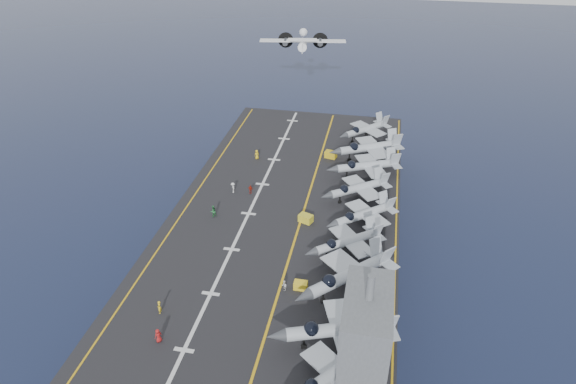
% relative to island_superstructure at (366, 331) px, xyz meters
% --- Properties ---
extents(ground, '(500.00, 500.00, 0.00)m').
position_rel_island_superstructure_xyz_m(ground, '(-15.00, 30.00, -17.90)').
color(ground, '#142135').
rests_on(ground, ground).
extents(hull, '(36.00, 90.00, 10.00)m').
position_rel_island_superstructure_xyz_m(hull, '(-15.00, 30.00, -12.90)').
color(hull, '#56595E').
rests_on(hull, ground).
extents(flight_deck, '(38.00, 92.00, 0.40)m').
position_rel_island_superstructure_xyz_m(flight_deck, '(-15.00, 30.00, -7.70)').
color(flight_deck, black).
rests_on(flight_deck, hull).
extents(foul_line, '(0.35, 90.00, 0.02)m').
position_rel_island_superstructure_xyz_m(foul_line, '(-12.00, 30.00, -7.48)').
color(foul_line, gold).
rests_on(foul_line, flight_deck).
extents(landing_centerline, '(0.50, 90.00, 0.02)m').
position_rel_island_superstructure_xyz_m(landing_centerline, '(-21.00, 30.00, -7.48)').
color(landing_centerline, silver).
rests_on(landing_centerline, flight_deck).
extents(deck_edge_port, '(0.25, 90.00, 0.02)m').
position_rel_island_superstructure_xyz_m(deck_edge_port, '(-32.00, 30.00, -7.48)').
color(deck_edge_port, gold).
rests_on(deck_edge_port, flight_deck).
extents(deck_edge_stbd, '(0.25, 90.00, 0.02)m').
position_rel_island_superstructure_xyz_m(deck_edge_stbd, '(3.50, 30.00, -7.48)').
color(deck_edge_stbd, gold).
rests_on(deck_edge_stbd, flight_deck).
extents(island_superstructure, '(5.00, 10.00, 15.00)m').
position_rel_island_superstructure_xyz_m(island_superstructure, '(0.00, 0.00, 0.00)').
color(island_superstructure, '#56595E').
rests_on(island_superstructure, flight_deck).
extents(fighter_jet_0, '(15.30, 15.85, 4.61)m').
position_rel_island_superstructure_xyz_m(fighter_jet_0, '(-3.13, -1.93, -5.20)').
color(fighter_jet_0, '#9EA7B0').
rests_on(fighter_jet_0, flight_deck).
extents(fighter_jet_1, '(17.91, 14.76, 5.34)m').
position_rel_island_superstructure_xyz_m(fighter_jet_1, '(-2.98, 4.49, -4.83)').
color(fighter_jet_1, '#979EA8').
rests_on(fighter_jet_1, flight_deck).
extents(fighter_jet_2, '(18.64, 18.70, 5.50)m').
position_rel_island_superstructure_xyz_m(fighter_jet_2, '(-2.75, 14.48, -4.75)').
color(fighter_jet_2, '#A2AAB1').
rests_on(fighter_jet_2, flight_deck).
extents(fighter_jet_3, '(15.33, 14.55, 4.44)m').
position_rel_island_superstructure_xyz_m(fighter_jet_3, '(-3.72, 22.58, -5.28)').
color(fighter_jet_3, '#929BA2').
rests_on(fighter_jet_3, flight_deck).
extents(fighter_jet_4, '(15.17, 14.67, 4.41)m').
position_rel_island_superstructure_xyz_m(fighter_jet_4, '(-1.85, 30.39, -5.29)').
color(fighter_jet_4, '#9AA3AB').
rests_on(fighter_jet_4, flight_deck).
extents(fighter_jet_5, '(15.69, 14.77, 4.54)m').
position_rel_island_superstructure_xyz_m(fighter_jet_5, '(-3.35, 38.46, -5.23)').
color(fighter_jet_5, '#9CA5AB').
rests_on(fighter_jet_5, flight_deck).
extents(fighter_jet_6, '(16.66, 14.28, 4.88)m').
position_rel_island_superstructure_xyz_m(fighter_jet_6, '(-2.36, 46.74, -5.06)').
color(fighter_jet_6, '#A1A8B1').
rests_on(fighter_jet_6, flight_deck).
extents(fighter_jet_7, '(17.98, 15.86, 5.22)m').
position_rel_island_superstructure_xyz_m(fighter_jet_7, '(-2.41, 54.30, -4.89)').
color(fighter_jet_7, gray).
rests_on(fighter_jet_7, flight_deck).
extents(fighter_jet_8, '(15.39, 15.45, 4.54)m').
position_rel_island_superstructure_xyz_m(fighter_jet_8, '(-3.69, 63.73, -5.23)').
color(fighter_jet_8, '#9298A1').
rests_on(fighter_jet_8, flight_deck).
extents(tow_cart_a, '(1.87, 1.22, 1.11)m').
position_rel_island_superstructure_xyz_m(tow_cart_a, '(-9.20, 13.41, -6.94)').
color(tow_cart_a, yellow).
rests_on(tow_cart_a, flight_deck).
extents(tow_cart_b, '(2.58, 2.15, 1.32)m').
position_rel_island_superstructure_xyz_m(tow_cart_b, '(-11.15, 29.52, -6.84)').
color(tow_cart_b, gold).
rests_on(tow_cart_b, flight_deck).
extents(tow_cart_c, '(2.57, 1.99, 1.37)m').
position_rel_island_superstructure_xyz_m(tow_cart_c, '(-9.93, 53.15, -6.82)').
color(tow_cart_c, gold).
rests_on(tow_cart_c, flight_deck).
extents(crew_0, '(1.30, 1.38, 1.91)m').
position_rel_island_superstructure_xyz_m(crew_0, '(-24.48, 0.76, -6.54)').
color(crew_0, '#B21919').
rests_on(crew_0, flight_deck).
extents(crew_1, '(0.90, 1.23, 1.91)m').
position_rel_island_superstructure_xyz_m(crew_1, '(-26.30, 5.34, -6.54)').
color(crew_1, yellow).
rests_on(crew_1, flight_deck).
extents(crew_2, '(1.47, 1.46, 2.07)m').
position_rel_island_superstructure_xyz_m(crew_2, '(-26.53, 28.11, -6.47)').
color(crew_2, '#297E3D').
rests_on(crew_2, flight_deck).
extents(crew_3, '(1.15, 1.37, 1.95)m').
position_rel_island_superstructure_xyz_m(crew_3, '(-25.50, 36.21, -6.52)').
color(crew_3, silver).
rests_on(crew_3, flight_deck).
extents(crew_4, '(1.00, 0.69, 1.62)m').
position_rel_island_superstructure_xyz_m(crew_4, '(-22.37, 36.52, -6.69)').
color(crew_4, '#A51B0B').
rests_on(crew_4, flight_deck).
extents(crew_5, '(1.36, 1.35, 1.92)m').
position_rel_island_superstructure_xyz_m(crew_5, '(-24.49, 49.77, -6.54)').
color(crew_5, yellow).
rests_on(crew_5, flight_deck).
extents(crew_7, '(0.80, 1.05, 1.59)m').
position_rel_island_superstructure_xyz_m(crew_7, '(-11.34, 12.64, -6.70)').
color(crew_7, white).
rests_on(crew_7, flight_deck).
extents(transport_plane, '(23.90, 18.04, 5.18)m').
position_rel_island_superstructure_xyz_m(transport_plane, '(-22.34, 91.06, 4.31)').
color(transport_plane, silver).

